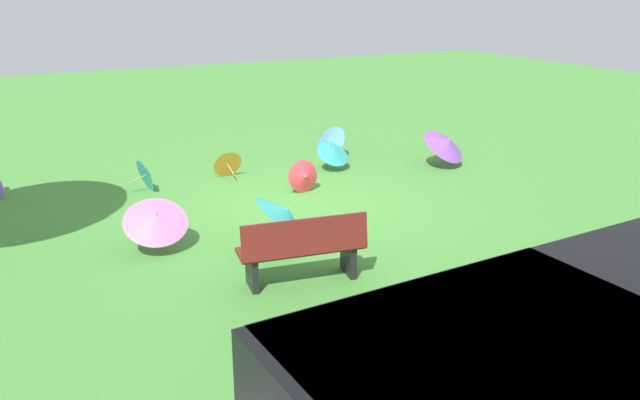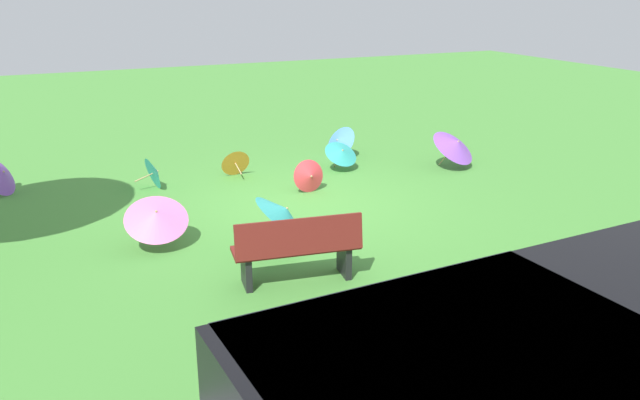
% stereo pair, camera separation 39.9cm
% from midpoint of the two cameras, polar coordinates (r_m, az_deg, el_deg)
% --- Properties ---
extents(ground, '(40.00, 40.00, 0.00)m').
position_cam_midpoint_polar(ground, '(11.10, -0.47, -0.43)').
color(ground, '#478C38').
extents(van_dark, '(4.69, 2.32, 1.53)m').
position_cam_midpoint_polar(van_dark, '(4.97, 21.19, -15.79)').
color(van_dark, black).
rests_on(van_dark, ground).
extents(park_bench, '(1.65, 0.71, 0.90)m').
position_cam_midpoint_polar(park_bench, '(8.10, -0.59, -4.30)').
color(park_bench, maroon).
rests_on(park_bench, ground).
extents(parasol_teal_1, '(1.02, 1.08, 0.86)m').
position_cam_midpoint_polar(parasol_teal_1, '(9.19, -2.01, -1.14)').
color(parasol_teal_1, tan).
rests_on(parasol_teal_1, ground).
extents(parasol_teal_2, '(0.57, 0.64, 0.61)m').
position_cam_midpoint_polar(parasol_teal_2, '(12.25, -13.40, 2.37)').
color(parasol_teal_2, tan).
rests_on(parasol_teal_2, ground).
extents(parasol_pink_0, '(0.98, 0.95, 0.79)m').
position_cam_midpoint_polar(parasol_pink_0, '(9.41, -13.03, -1.35)').
color(parasol_pink_0, tan).
rests_on(parasol_pink_0, ground).
extents(parasol_blue_0, '(0.71, 0.85, 0.69)m').
position_cam_midpoint_polar(parasol_blue_0, '(14.14, 2.49, 5.19)').
color(parasol_blue_0, tan).
rests_on(parasol_blue_0, ground).
extents(parasol_purple_0, '(0.90, 0.98, 0.76)m').
position_cam_midpoint_polar(parasol_purple_0, '(12.77, -25.50, 2.06)').
color(parasol_purple_0, tan).
rests_on(parasol_purple_0, ground).
extents(parasol_red_1, '(0.60, 0.57, 0.60)m').
position_cam_midpoint_polar(parasol_red_1, '(11.68, 0.08, 2.11)').
color(parasol_red_1, tan).
rests_on(parasol_red_1, ground).
extents(parasol_orange_1, '(0.58, 0.54, 0.56)m').
position_cam_midpoint_polar(parasol_orange_1, '(12.78, -6.62, 3.33)').
color(parasol_orange_1, tan).
rests_on(parasol_orange_1, ground).
extents(parasol_purple_1, '(1.22, 1.19, 0.84)m').
position_cam_midpoint_polar(parasol_purple_1, '(13.53, 12.66, 4.75)').
color(parasol_purple_1, tan).
rests_on(parasol_purple_1, ground).
extents(parasol_teal_5, '(0.77, 0.72, 0.61)m').
position_cam_midpoint_polar(parasol_teal_5, '(13.08, 2.79, 4.21)').
color(parasol_teal_5, tan).
rests_on(parasol_teal_5, ground).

